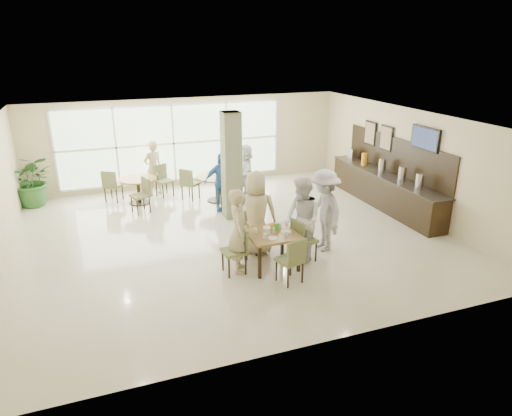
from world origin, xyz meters
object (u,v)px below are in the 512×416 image
object	(u,v)px
buffet_counter	(385,188)
adult_b	(245,171)
potted_plant	(32,180)
teen_standing	(324,210)
round_table_left	(138,184)
teen_right	(302,220)
round_table_right	(217,181)
teen_far	(256,213)
main_table	(272,237)
adult_a	(221,182)
teen_left	(239,231)
adult_standing	(153,168)

from	to	relation	value
buffet_counter	adult_b	xyz separation A→B (m)	(-3.45, 2.12, 0.26)
potted_plant	teen_standing	bearing A→B (deg)	-40.38
round_table_left	teen_right	world-z (taller)	teen_right
round_table_right	buffet_counter	xyz separation A→B (m)	(4.33, -2.10, -0.03)
teen_far	teen_right	xyz separation A→B (m)	(0.78, -0.68, -0.01)
round_table_right	round_table_left	bearing A→B (deg)	165.56
round_table_left	teen_standing	xyz separation A→B (m)	(3.54, -4.59, 0.36)
main_table	teen_standing	bearing A→B (deg)	15.40
potted_plant	main_table	bearing A→B (deg)	-49.44
buffet_counter	teen_right	xyz separation A→B (m)	(-3.67, -2.25, 0.37)
teen_standing	adult_b	size ratio (longest dim) A/B	1.14
round_table_left	teen_standing	bearing A→B (deg)	-52.34
round_table_right	teen_standing	world-z (taller)	teen_standing
teen_standing	round_table_left	bearing A→B (deg)	-142.92
adult_a	teen_left	bearing A→B (deg)	-94.19
round_table_left	adult_b	size ratio (longest dim) A/B	0.66
teen_far	adult_standing	size ratio (longest dim) A/B	1.12
teen_standing	adult_standing	distance (m)	6.02
round_table_left	adult_a	size ratio (longest dim) A/B	0.65
main_table	adult_b	bearing A→B (deg)	78.23
buffet_counter	teen_far	world-z (taller)	buffet_counter
adult_b	teen_left	bearing A→B (deg)	-15.44
adult_a	adult_b	xyz separation A→B (m)	(0.97, 0.85, -0.00)
teen_far	teen_standing	xyz separation A→B (m)	(1.48, -0.35, -0.01)
buffet_counter	adult_b	distance (m)	4.06
adult_b	teen_far	bearing A→B (deg)	-10.28
round_table_left	teen_far	world-z (taller)	teen_far
teen_standing	adult_a	xyz separation A→B (m)	(-1.44, 3.20, -0.11)
buffet_counter	potted_plant	size ratio (longest dim) A/B	3.13
adult_a	main_table	bearing A→B (deg)	-83.03
round_table_left	teen_right	bearing A→B (deg)	-59.96
round_table_left	round_table_right	xyz separation A→B (m)	(2.19, -0.56, 0.02)
main_table	round_table_right	world-z (taller)	same
round_table_left	round_table_right	size ratio (longest dim) A/B	0.92
round_table_left	teen_right	distance (m)	5.69
main_table	adult_a	world-z (taller)	adult_a
teen_standing	adult_a	size ratio (longest dim) A/B	1.14
round_table_right	teen_standing	xyz separation A→B (m)	(1.35, -4.03, 0.34)
main_table	teen_left	world-z (taller)	teen_left
main_table	teen_left	size ratio (longest dim) A/B	0.57
buffet_counter	adult_standing	world-z (taller)	buffet_counter
adult_b	teen_standing	bearing A→B (deg)	11.55
teen_left	round_table_right	bearing A→B (deg)	2.69
round_table_right	teen_standing	bearing A→B (deg)	-71.41
potted_plant	adult_a	world-z (taller)	adult_a
main_table	teen_far	size ratio (longest dim) A/B	0.54
buffet_counter	teen_standing	size ratio (longest dim) A/B	2.53
teen_far	adult_standing	world-z (taller)	teen_far
teen_far	teen_standing	world-z (taller)	teen_far
teen_standing	adult_b	distance (m)	4.08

